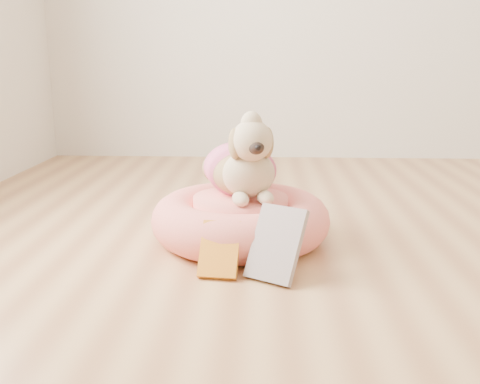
{
  "coord_description": "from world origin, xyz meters",
  "views": [
    {
      "loc": [
        -0.62,
        -1.22,
        0.62
      ],
      "look_at": [
        -0.7,
        0.53,
        0.19
      ],
      "focal_mm": 40.0,
      "sensor_mm": 36.0,
      "label": 1
    }
  ],
  "objects_px": {
    "dog": "(243,152)",
    "book_yellow": "(220,249)",
    "book_white": "(276,244)",
    "pet_bed": "(241,219)"
  },
  "relations": [
    {
      "from": "dog",
      "to": "book_yellow",
      "type": "relative_size",
      "value": 2.4
    },
    {
      "from": "dog",
      "to": "book_white",
      "type": "height_order",
      "value": "dog"
    },
    {
      "from": "book_white",
      "to": "book_yellow",
      "type": "bearing_deg",
      "value": -157.48
    },
    {
      "from": "pet_bed",
      "to": "book_white",
      "type": "relative_size",
      "value": 2.76
    },
    {
      "from": "pet_bed",
      "to": "dog",
      "type": "xyz_separation_m",
      "value": [
        0.01,
        0.02,
        0.24
      ]
    },
    {
      "from": "book_yellow",
      "to": "book_white",
      "type": "distance_m",
      "value": 0.17
    },
    {
      "from": "dog",
      "to": "book_white",
      "type": "distance_m",
      "value": 0.42
    },
    {
      "from": "dog",
      "to": "book_yellow",
      "type": "bearing_deg",
      "value": -115.77
    },
    {
      "from": "book_yellow",
      "to": "book_white",
      "type": "bearing_deg",
      "value": -0.91
    },
    {
      "from": "dog",
      "to": "book_white",
      "type": "relative_size",
      "value": 1.86
    }
  ]
}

